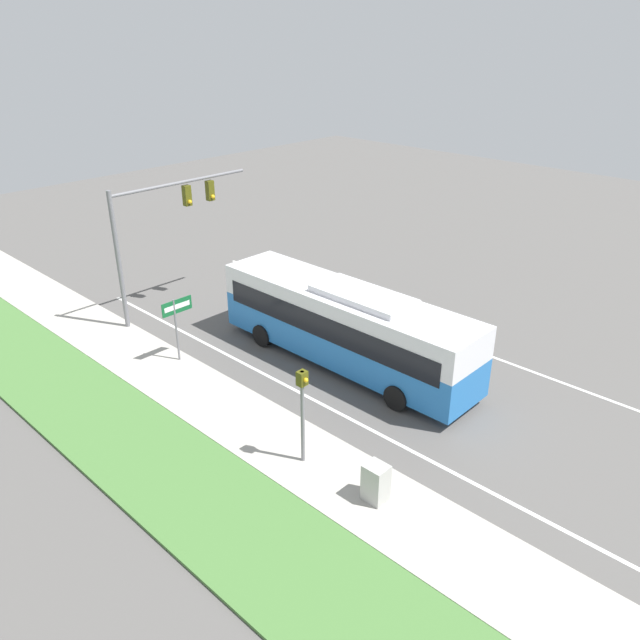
{
  "coord_description": "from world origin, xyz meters",
  "views": [
    {
      "loc": [
        -17.04,
        -11.33,
        12.05
      ],
      "look_at": [
        -1.18,
        3.7,
        1.66
      ],
      "focal_mm": 35.0,
      "sensor_mm": 36.0,
      "label": 1
    }
  ],
  "objects_px": {
    "pedestrian_signal": "(303,403)",
    "street_sign": "(177,317)",
    "utility_cabinet": "(376,483)",
    "signal_gantry": "(160,220)",
    "bus": "(345,322)"
  },
  "relations": [
    {
      "from": "pedestrian_signal",
      "to": "street_sign",
      "type": "relative_size",
      "value": 1.19
    },
    {
      "from": "street_sign",
      "to": "utility_cabinet",
      "type": "height_order",
      "value": "street_sign"
    },
    {
      "from": "pedestrian_signal",
      "to": "street_sign",
      "type": "height_order",
      "value": "pedestrian_signal"
    },
    {
      "from": "utility_cabinet",
      "to": "street_sign",
      "type": "bearing_deg",
      "value": 84.57
    },
    {
      "from": "signal_gantry",
      "to": "street_sign",
      "type": "xyz_separation_m",
      "value": [
        -2.32,
        -4.14,
        -2.47
      ]
    },
    {
      "from": "signal_gantry",
      "to": "utility_cabinet",
      "type": "distance_m",
      "value": 15.57
    },
    {
      "from": "bus",
      "to": "pedestrian_signal",
      "type": "relative_size",
      "value": 3.47
    },
    {
      "from": "pedestrian_signal",
      "to": "street_sign",
      "type": "bearing_deg",
      "value": 81.64
    },
    {
      "from": "bus",
      "to": "signal_gantry",
      "type": "bearing_deg",
      "value": 102.69
    },
    {
      "from": "bus",
      "to": "pedestrian_signal",
      "type": "xyz_separation_m",
      "value": [
        -5.5,
        -3.19,
        0.4
      ]
    },
    {
      "from": "signal_gantry",
      "to": "utility_cabinet",
      "type": "xyz_separation_m",
      "value": [
        -3.33,
        -14.75,
        -3.71
      ]
    },
    {
      "from": "signal_gantry",
      "to": "bus",
      "type": "bearing_deg",
      "value": -77.31
    },
    {
      "from": "signal_gantry",
      "to": "utility_cabinet",
      "type": "bearing_deg",
      "value": -102.73
    },
    {
      "from": "bus",
      "to": "street_sign",
      "type": "relative_size",
      "value": 4.14
    },
    {
      "from": "bus",
      "to": "signal_gantry",
      "type": "height_order",
      "value": "signal_gantry"
    }
  ]
}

